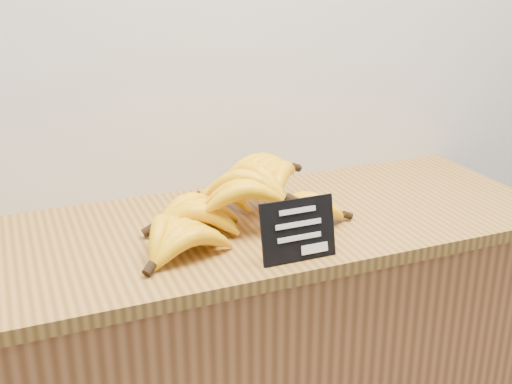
# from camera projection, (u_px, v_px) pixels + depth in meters

# --- Properties ---
(counter_top) EXTENTS (1.44, 0.54, 0.03)m
(counter_top) POSITION_uv_depth(u_px,v_px,m) (248.00, 227.00, 1.48)
(counter_top) COLOR olive
(counter_top) RESTS_ON counter
(chalkboard_sign) EXTENTS (0.16, 0.03, 0.13)m
(chalkboard_sign) POSITION_uv_depth(u_px,v_px,m) (298.00, 230.00, 1.28)
(chalkboard_sign) COLOR black
(chalkboard_sign) RESTS_ON counter_top
(banana_pile) EXTENTS (0.53, 0.38, 0.13)m
(banana_pile) POSITION_uv_depth(u_px,v_px,m) (232.00, 203.00, 1.44)
(banana_pile) COLOR #EFB509
(banana_pile) RESTS_ON counter_top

